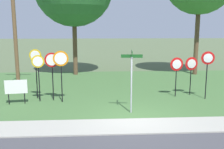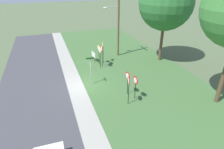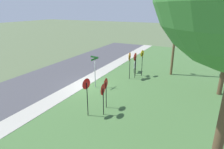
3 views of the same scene
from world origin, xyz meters
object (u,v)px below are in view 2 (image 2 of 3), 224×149
object	(u,v)px
stop_sign_far_center	(103,48)
utility_pole	(118,20)
yield_sign_near_right	(128,78)
oak_tree_left	(166,3)
yield_sign_far_left	(135,82)
stop_sign_near_right	(102,51)
street_name_post	(91,69)
stop_sign_near_left	(99,51)
notice_board	(93,55)
stop_sign_far_left	(100,52)
yield_sign_near_left	(129,84)

from	to	relation	value
stop_sign_far_center	utility_pole	bearing A→B (deg)	134.34
yield_sign_near_right	oak_tree_left	distance (m)	10.99
stop_sign_far_center	yield_sign_far_left	world-z (taller)	stop_sign_far_center
stop_sign_near_right	stop_sign_far_center	xyz separation A→B (m)	(-0.94, 0.42, 0.08)
yield_sign_far_left	street_name_post	bearing A→B (deg)	-148.93
stop_sign_near_left	notice_board	bearing A→B (deg)	-162.71
stop_sign_near_left	utility_pole	distance (m)	4.87
stop_sign_near_left	oak_tree_left	bearing A→B (deg)	76.72
stop_sign_far_left	yield_sign_near_right	xyz separation A→B (m)	(6.27, 0.71, -0.33)
yield_sign_near_right	utility_pole	size ratio (longest dim) A/B	0.25
stop_sign_far_center	notice_board	distance (m)	1.72
stop_sign_near_right	yield_sign_near_right	bearing A→B (deg)	3.18
yield_sign_near_left	utility_pole	size ratio (longest dim) A/B	0.29
stop_sign_near_left	utility_pole	size ratio (longest dim) A/B	0.28
stop_sign_near_left	notice_board	distance (m)	1.48
stop_sign_far_center	yield_sign_far_left	xyz separation A→B (m)	(8.67, 0.22, -0.32)
stop_sign_far_center	yield_sign_near_left	size ratio (longest dim) A/B	1.04
stop_sign_near_right	notice_board	distance (m)	2.12
street_name_post	yield_sign_near_right	bearing A→B (deg)	47.05
stop_sign_far_left	oak_tree_left	size ratio (longest dim) A/B	0.26
notice_board	stop_sign_far_left	bearing A→B (deg)	-2.09
stop_sign_far_center	street_name_post	distance (m)	5.55
notice_board	oak_tree_left	distance (m)	10.59
stop_sign_near_left	yield_sign_near_right	size ratio (longest dim) A/B	1.11
stop_sign_far_center	street_name_post	xyz separation A→B (m)	(4.83, -2.71, -0.25)
street_name_post	utility_pole	world-z (taller)	utility_pole
stop_sign_far_left	stop_sign_far_center	bearing A→B (deg)	144.43
stop_sign_far_left	oak_tree_left	world-z (taller)	oak_tree_left
stop_sign_near_left	stop_sign_far_left	xyz separation A→B (m)	(1.20, -0.19, 0.21)
stop_sign_near_right	yield_sign_far_left	bearing A→B (deg)	5.04
stop_sign_near_right	yield_sign_far_left	world-z (taller)	stop_sign_near_right
street_name_post	utility_pole	xyz separation A→B (m)	(-6.65, 5.31, 3.10)
oak_tree_left	notice_board	bearing A→B (deg)	-105.84
stop_sign_far_left	yield_sign_near_left	world-z (taller)	stop_sign_far_left
stop_sign_near_right	yield_sign_near_right	xyz separation A→B (m)	(6.78, 0.33, -0.22)
yield_sign_near_left	stop_sign_near_left	bearing A→B (deg)	-169.45
stop_sign_near_right	stop_sign_far_left	size ratio (longest dim) A/B	0.95
utility_pole	notice_board	bearing A→B (deg)	-74.44
stop_sign_near_left	stop_sign_near_right	size ratio (longest dim) A/B	0.96
utility_pole	oak_tree_left	distance (m)	6.15
yield_sign_near_left	oak_tree_left	xyz separation A→B (m)	(-7.67, 7.92, 5.07)
yield_sign_near_left	oak_tree_left	bearing A→B (deg)	145.02
stop_sign_far_center	yield_sign_near_left	distance (m)	9.24
stop_sign_far_center	notice_board	size ratio (longest dim) A/B	2.17
stop_sign_far_left	yield_sign_near_right	bearing A→B (deg)	-0.46
yield_sign_near_right	notice_board	size ratio (longest dim) A/B	1.78
stop_sign_far_left	street_name_post	xyz separation A→B (m)	(3.38, -1.92, -0.27)
stop_sign_near_left	yield_sign_far_left	size ratio (longest dim) A/B	1.12
stop_sign_near_left	stop_sign_far_left	world-z (taller)	stop_sign_far_left
yield_sign_far_left	oak_tree_left	distance (m)	11.37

